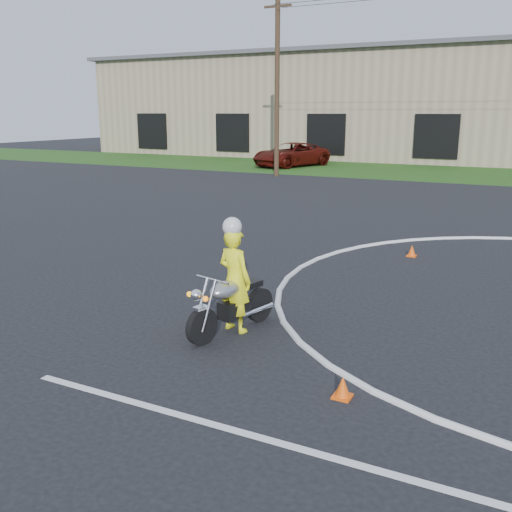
% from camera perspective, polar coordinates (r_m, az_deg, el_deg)
% --- Properties ---
extents(primary_motorcycle, '(0.86, 1.99, 1.06)m').
position_cam_1_polar(primary_motorcycle, '(9.58, -2.56, -4.79)').
color(primary_motorcycle, black).
rests_on(primary_motorcycle, ground).
extents(rider_primary_grp, '(0.74, 0.57, 1.97)m').
position_cam_1_polar(rider_primary_grp, '(9.56, -2.16, -2.09)').
color(rider_primary_grp, '#FEFF1A').
rests_on(rider_primary_grp, ground).
extents(pickup_grp, '(4.42, 6.32, 1.60)m').
position_cam_1_polar(pickup_grp, '(39.49, 3.52, 10.09)').
color(pickup_grp, '#4C0D08').
rests_on(pickup_grp, ground).
extents(warehouse, '(41.00, 17.00, 8.30)m').
position_cam_1_polar(warehouse, '(52.06, 8.10, 14.67)').
color(warehouse, tan).
rests_on(warehouse, ground).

